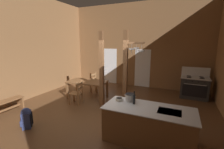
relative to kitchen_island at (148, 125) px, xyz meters
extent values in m
cube|color=brown|center=(-1.65, 0.51, -0.49)|extent=(8.18, 9.32, 0.10)
cube|color=brown|center=(-1.65, 4.84, 1.80)|extent=(8.18, 0.14, 4.47)
cube|color=brown|center=(-5.41, 0.51, 1.80)|extent=(0.14, 9.32, 4.47)
cube|color=white|center=(-3.31, 4.76, 0.58)|extent=(1.00, 0.01, 2.05)
cube|color=white|center=(-1.28, 4.76, 0.58)|extent=(0.84, 0.01, 2.05)
cube|color=brown|center=(0.00, 0.00, -0.01)|extent=(2.10, 0.90, 0.86)
cube|color=silver|center=(0.00, 0.00, 0.43)|extent=(2.16, 0.96, 0.02)
cube|color=black|center=(0.47, 0.00, 0.44)|extent=(0.52, 0.40, 0.00)
cube|color=black|center=(0.00, 0.43, -0.39)|extent=(2.00, 0.04, 0.10)
cube|color=#2C2C2C|center=(1.24, 3.95, 0.01)|extent=(1.12, 0.79, 0.90)
cube|color=black|center=(1.23, 3.56, -0.02)|extent=(0.93, 0.03, 0.52)
cylinder|color=silver|center=(1.23, 3.54, 0.26)|extent=(0.83, 0.05, 0.02)
cube|color=silver|center=(1.24, 3.95, 0.47)|extent=(1.16, 0.83, 0.03)
cube|color=silver|center=(1.25, 4.31, 0.68)|extent=(1.14, 0.07, 0.40)
cylinder|color=black|center=(1.49, 3.79, 0.49)|extent=(0.21, 0.21, 0.01)
cylinder|color=black|center=(0.99, 3.80, 0.49)|extent=(0.21, 0.21, 0.01)
cylinder|color=black|center=(1.49, 4.09, 0.49)|extent=(0.21, 0.21, 0.01)
cylinder|color=black|center=(1.00, 4.10, 0.49)|extent=(0.21, 0.21, 0.01)
cylinder|color=black|center=(1.56, 3.54, 0.38)|extent=(0.04, 0.03, 0.04)
cylinder|color=black|center=(1.34, 3.54, 0.38)|extent=(0.04, 0.03, 0.04)
cylinder|color=black|center=(1.12, 3.55, 0.38)|extent=(0.04, 0.03, 0.04)
cylinder|color=black|center=(0.90, 3.56, 0.38)|extent=(0.04, 0.03, 0.04)
cube|color=brown|center=(-1.08, 1.35, 0.97)|extent=(0.15, 0.15, 2.82)
cube|color=brown|center=(-0.82, 1.37, 1.97)|extent=(0.67, 0.12, 0.06)
cylinder|color=silver|center=(-0.88, 1.36, 1.88)|extent=(0.01, 0.01, 0.18)
cylinder|color=silver|center=(-0.88, 1.36, 1.78)|extent=(0.21, 0.21, 0.04)
cylinder|color=silver|center=(-0.88, 1.36, 1.70)|extent=(0.02, 0.02, 0.14)
cylinder|color=silver|center=(-0.72, 1.37, 1.90)|extent=(0.01, 0.01, 0.15)
cylinder|color=silver|center=(-0.72, 1.37, 1.81)|extent=(0.19, 0.19, 0.04)
cylinder|color=silver|center=(-0.72, 1.37, 1.73)|extent=(0.02, 0.02, 0.14)
cylinder|color=silver|center=(-0.56, 1.38, 1.86)|extent=(0.01, 0.01, 0.23)
cylinder|color=silver|center=(-0.56, 1.38, 1.73)|extent=(0.25, 0.25, 0.04)
cylinder|color=silver|center=(-0.56, 1.38, 1.65)|extent=(0.02, 0.02, 0.14)
cube|color=brown|center=(-2.05, 1.47, 0.97)|extent=(0.14, 0.14, 2.82)
cube|color=brown|center=(-3.10, 2.07, 0.27)|extent=(1.77, 1.03, 0.06)
cube|color=brown|center=(-3.92, 2.40, -0.10)|extent=(0.09, 0.09, 0.68)
cube|color=brown|center=(-2.34, 2.52, -0.10)|extent=(0.09, 0.09, 0.68)
cube|color=brown|center=(-3.86, 1.62, -0.10)|extent=(0.09, 0.09, 0.68)
cube|color=brown|center=(-2.28, 1.74, -0.10)|extent=(0.09, 0.09, 0.68)
cube|color=#9E7044|center=(-3.13, 1.26, -0.01)|extent=(0.51, 0.51, 0.04)
cube|color=#9E7044|center=(-3.28, 1.04, -0.24)|extent=(0.06, 0.06, 0.41)
cube|color=#9E7044|center=(-3.35, 1.41, -0.24)|extent=(0.06, 0.06, 0.41)
cube|color=#9E7044|center=(-2.91, 1.11, 0.03)|extent=(0.06, 0.06, 0.95)
cube|color=#9E7044|center=(-2.98, 1.48, 0.03)|extent=(0.06, 0.06, 0.95)
cube|color=#9E7044|center=(-2.94, 1.30, 0.40)|extent=(0.11, 0.38, 0.07)
cube|color=#9E7044|center=(-2.94, 1.30, 0.21)|extent=(0.11, 0.38, 0.07)
cube|color=#9E7044|center=(-3.15, 2.94, -0.01)|extent=(0.51, 0.51, 0.04)
cube|color=#9E7044|center=(-2.93, 3.10, -0.24)|extent=(0.06, 0.06, 0.41)
cube|color=#9E7044|center=(-3.00, 2.72, -0.24)|extent=(0.06, 0.06, 0.41)
cube|color=#9E7044|center=(-3.31, 3.16, 0.03)|extent=(0.06, 0.06, 0.95)
cube|color=#9E7044|center=(-3.37, 2.79, 0.03)|extent=(0.06, 0.06, 0.95)
cube|color=#9E7044|center=(-3.34, 2.98, 0.40)|extent=(0.10, 0.38, 0.07)
cube|color=#9E7044|center=(-3.34, 2.98, 0.21)|extent=(0.10, 0.38, 0.07)
cube|color=brown|center=(-4.85, -0.61, -0.02)|extent=(0.38, 1.55, 0.04)
cube|color=brown|center=(-4.84, 0.11, -0.24)|extent=(0.31, 0.06, 0.40)
cube|color=brown|center=(-4.85, -0.61, -0.32)|extent=(0.07, 1.35, 0.06)
cube|color=navy|center=(-3.32, -0.80, -0.20)|extent=(0.38, 0.39, 0.48)
cube|color=navy|center=(-3.42, -0.88, -0.27)|extent=(0.19, 0.21, 0.17)
cylinder|color=black|center=(-3.16, -0.79, -0.20)|extent=(0.06, 0.06, 0.38)
cylinder|color=black|center=(-3.29, -0.64, -0.20)|extent=(0.06, 0.06, 0.38)
sphere|color=navy|center=(-3.32, -0.80, 0.02)|extent=(0.38, 0.38, 0.27)
cylinder|color=silver|center=(-0.56, 0.26, 0.54)|extent=(0.25, 0.25, 0.19)
cylinder|color=black|center=(-0.56, 0.26, 0.64)|extent=(0.26, 0.26, 0.01)
cylinder|color=silver|center=(-0.70, 0.26, 0.59)|extent=(0.05, 0.02, 0.02)
cylinder|color=silver|center=(-0.42, 0.26, 0.59)|extent=(0.05, 0.02, 0.02)
cylinder|color=silver|center=(-0.83, 0.17, 0.48)|extent=(0.20, 0.20, 0.07)
cylinder|color=black|center=(-0.83, 0.17, 0.51)|extent=(0.17, 0.17, 0.00)
cylinder|color=#1E2328|center=(-0.40, 0.11, 0.57)|extent=(0.07, 0.07, 0.26)
cylinder|color=#1E2328|center=(-0.40, 0.11, 0.74)|extent=(0.03, 0.03, 0.09)
camera|label=1|loc=(0.62, -3.55, 2.01)|focal=24.90mm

